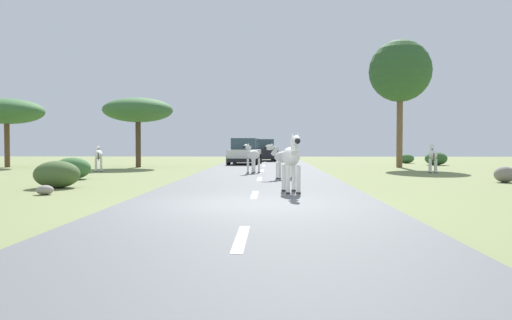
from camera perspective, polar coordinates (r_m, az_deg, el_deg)
ground_plane at (r=11.03m, az=-1.27°, el=-5.37°), size 90.00×90.00×0.00m
road at (r=11.02m, az=-0.49°, el=-5.24°), size 6.00×64.00×0.05m
lane_markings at (r=10.03m, az=-0.71°, el=-5.78°), size 0.16×56.00×0.01m
zebra_0 at (r=22.85m, az=-0.39°, el=0.56°), size 0.87×1.37×1.39m
zebra_1 at (r=26.15m, az=-17.69°, el=0.57°), size 0.72×1.46×1.43m
zebra_2 at (r=13.50m, az=4.11°, el=0.30°), size 0.59×1.73×1.63m
zebra_3 at (r=25.46m, az=19.70°, el=0.52°), size 0.61×1.49×1.43m
zebra_4 at (r=19.03m, az=3.23°, el=0.28°), size 1.38×0.80×1.38m
car_0 at (r=33.40m, az=-1.29°, el=0.90°), size 2.28×4.46×1.74m
car_1 at (r=39.80m, az=0.75°, el=1.05°), size 2.26×4.45×1.74m
tree_0 at (r=33.48m, az=-26.80°, el=5.00°), size 4.35×4.35×4.13m
tree_1 at (r=30.67m, az=-13.44°, el=5.57°), size 4.15×4.15×4.16m
tree_3 at (r=31.10m, az=16.27°, el=9.76°), size 3.68×3.68×7.60m
bush_0 at (r=34.82m, az=20.03°, el=0.15°), size 1.45×1.30×0.87m
bush_1 at (r=37.82m, az=16.93°, el=0.16°), size 1.13×1.01×0.68m
bush_2 at (r=20.90m, az=-20.38°, el=-0.91°), size 1.43×1.29×0.86m
bush_3 at (r=16.87m, az=-21.95°, el=-1.55°), size 1.43×1.29×0.86m
rock_1 at (r=20.03m, az=26.75°, el=-1.50°), size 0.76×0.69×0.58m
rock_2 at (r=14.74m, az=-23.15°, el=-3.19°), size 0.47×0.42×0.26m
rock_3 at (r=27.01m, az=-21.05°, el=-0.96°), size 0.44×0.39×0.26m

